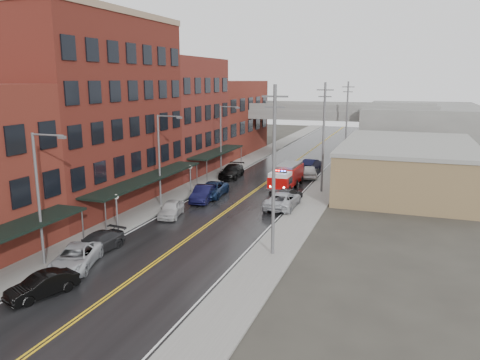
% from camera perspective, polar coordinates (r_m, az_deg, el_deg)
% --- Properties ---
extents(ground, '(220.00, 220.00, 0.00)m').
position_cam_1_polar(ground, '(25.20, -23.35, -18.19)').
color(ground, '#2D2B26').
rests_on(ground, ground).
extents(road, '(11.00, 160.00, 0.02)m').
position_cam_1_polar(road, '(49.64, 0.66, -2.16)').
color(road, black).
rests_on(road, ground).
extents(sidewalk_left, '(3.00, 160.00, 0.15)m').
position_cam_1_polar(sidewalk_left, '(52.37, -6.91, -1.41)').
color(sidewalk_left, slate).
rests_on(sidewalk_left, ground).
extents(sidewalk_right, '(3.00, 160.00, 0.15)m').
position_cam_1_polar(sidewalk_right, '(47.83, 8.97, -2.79)').
color(sidewalk_right, slate).
rests_on(sidewalk_right, ground).
extents(curb_left, '(0.30, 160.00, 0.15)m').
position_cam_1_polar(curb_left, '(51.67, -5.27, -1.56)').
color(curb_left, gray).
rests_on(curb_left, ground).
extents(curb_right, '(0.30, 160.00, 0.15)m').
position_cam_1_polar(curb_right, '(48.15, 7.04, -2.63)').
color(curb_right, gray).
rests_on(curb_right, ground).
extents(brick_building_b, '(9.00, 20.00, 18.00)m').
position_cam_1_polar(brick_building_b, '(48.24, -17.41, 7.70)').
color(brick_building_b, '#5D2118').
rests_on(brick_building_b, ground).
extents(brick_building_c, '(9.00, 15.00, 15.00)m').
position_cam_1_polar(brick_building_c, '(63.18, -7.74, 7.72)').
color(brick_building_c, maroon).
rests_on(brick_building_c, ground).
extents(brick_building_far, '(9.00, 20.00, 12.00)m').
position_cam_1_polar(brick_building_far, '(79.21, -1.87, 7.63)').
color(brick_building_far, maroon).
rests_on(brick_building_far, ground).
extents(tan_building, '(14.00, 22.00, 5.00)m').
position_cam_1_polar(tan_building, '(56.35, 19.71, 1.44)').
color(tan_building, brown).
rests_on(tan_building, ground).
extents(right_far_block, '(18.00, 30.00, 8.00)m').
position_cam_1_polar(right_far_block, '(85.92, 21.23, 5.83)').
color(right_far_block, slate).
rests_on(right_far_block, ground).
extents(awning_1, '(2.60, 18.00, 3.09)m').
position_cam_1_polar(awning_1, '(45.84, -11.11, 0.22)').
color(awning_1, black).
rests_on(awning_1, ground).
extents(awning_2, '(2.60, 13.00, 3.09)m').
position_cam_1_polar(awning_2, '(61.27, -2.77, 3.43)').
color(awning_2, black).
rests_on(awning_2, ground).
extents(globe_lamp_1, '(0.44, 0.44, 3.12)m').
position_cam_1_polar(globe_lamp_1, '(39.69, -14.84, -2.83)').
color(globe_lamp_1, '#59595B').
rests_on(globe_lamp_1, ground).
extents(globe_lamp_2, '(0.44, 0.44, 3.12)m').
position_cam_1_polar(globe_lamp_2, '(51.51, -6.08, 0.93)').
color(globe_lamp_2, '#59595B').
rests_on(globe_lamp_2, ground).
extents(street_lamp_0, '(2.64, 0.22, 9.00)m').
position_cam_1_polar(street_lamp_0, '(33.06, -23.12, -1.28)').
color(street_lamp_0, '#59595B').
rests_on(street_lamp_0, ground).
extents(street_lamp_1, '(2.64, 0.22, 9.00)m').
position_cam_1_polar(street_lamp_1, '(45.83, -9.57, 3.07)').
color(street_lamp_1, '#59595B').
rests_on(street_lamp_1, ground).
extents(street_lamp_2, '(2.64, 0.22, 9.00)m').
position_cam_1_polar(street_lamp_2, '(60.16, -2.14, 5.39)').
color(street_lamp_2, '#59595B').
rests_on(street_lamp_2, ground).
extents(utility_pole_0, '(1.80, 0.24, 12.00)m').
position_cam_1_polar(utility_pole_0, '(32.19, 4.14, 1.38)').
color(utility_pole_0, '#59595B').
rests_on(utility_pole_0, ground).
extents(utility_pole_1, '(1.80, 0.24, 12.00)m').
position_cam_1_polar(utility_pole_1, '(51.53, 10.14, 5.31)').
color(utility_pole_1, '#59595B').
rests_on(utility_pole_1, ground).
extents(utility_pole_2, '(1.80, 0.24, 12.00)m').
position_cam_1_polar(utility_pole_2, '(71.24, 12.87, 7.06)').
color(utility_pole_2, '#59595B').
rests_on(utility_pole_2, ground).
extents(overpass, '(40.00, 10.00, 7.50)m').
position_cam_1_polar(overpass, '(79.29, 8.27, 7.50)').
color(overpass, slate).
rests_on(overpass, ground).
extents(fire_truck, '(3.11, 7.30, 2.64)m').
position_cam_1_polar(fire_truck, '(54.10, 5.66, 0.53)').
color(fire_truck, '#A80907').
rests_on(fire_truck, ground).
extents(parked_car_left_1, '(2.73, 4.35, 1.35)m').
position_cam_1_polar(parked_car_left_1, '(29.93, -22.98, -11.75)').
color(parked_car_left_1, black).
rests_on(parked_car_left_1, ground).
extents(parked_car_left_2, '(4.00, 5.73, 1.45)m').
position_cam_1_polar(parked_car_left_2, '(33.33, -19.42, -8.90)').
color(parked_car_left_2, '#B4B8BD').
rests_on(parked_car_left_2, ground).
extents(parked_car_left_3, '(2.48, 4.98, 1.39)m').
position_cam_1_polar(parked_car_left_3, '(35.73, -17.08, -7.36)').
color(parked_car_left_3, black).
rests_on(parked_car_left_3, ground).
extents(parked_car_left_4, '(2.63, 4.57, 1.46)m').
position_cam_1_polar(parked_car_left_4, '(43.25, -8.40, -3.48)').
color(parked_car_left_4, '#B9B9B9').
rests_on(parked_car_left_4, ground).
extents(parked_car_left_5, '(2.46, 5.15, 1.63)m').
position_cam_1_polar(parked_car_left_5, '(48.15, -4.50, -1.66)').
color(parked_car_left_5, black).
rests_on(parked_car_left_5, ground).
extents(parked_car_left_6, '(2.86, 5.59, 1.51)m').
position_cam_1_polar(parked_car_left_6, '(50.10, -3.48, -1.17)').
color(parked_car_left_6, '#122244').
rests_on(parked_car_left_6, ground).
extents(parked_car_left_7, '(2.77, 5.80, 1.63)m').
position_cam_1_polar(parked_car_left_7, '(59.56, -1.01, 1.06)').
color(parked_car_left_7, black).
rests_on(parked_car_left_7, ground).
extents(parked_car_right_0, '(2.71, 5.86, 1.63)m').
position_cam_1_polar(parked_car_right_0, '(45.66, 5.22, -2.45)').
color(parked_car_right_0, '#ABADB3').
rests_on(parked_car_right_0, ground).
extents(parked_car_right_1, '(2.65, 4.99, 1.38)m').
position_cam_1_polar(parked_car_right_1, '(48.19, 5.81, -1.83)').
color(parked_car_right_1, '#232325').
rests_on(parked_car_right_1, ground).
extents(parked_car_right_2, '(2.98, 5.14, 1.65)m').
position_cam_1_polar(parked_car_right_2, '(59.94, 8.45, 1.01)').
color(parked_car_right_2, silver).
rests_on(parked_car_right_2, ground).
extents(parked_car_right_3, '(2.44, 4.96, 1.56)m').
position_cam_1_polar(parked_car_right_3, '(65.44, 8.74, 1.91)').
color(parked_car_right_3, black).
rests_on(parked_car_right_3, ground).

